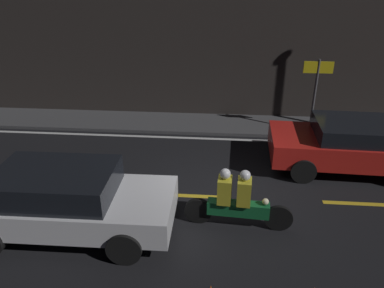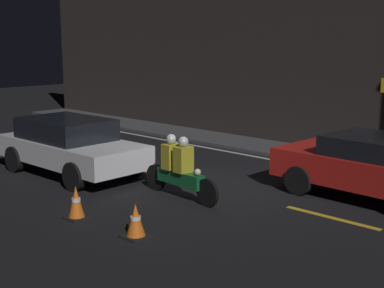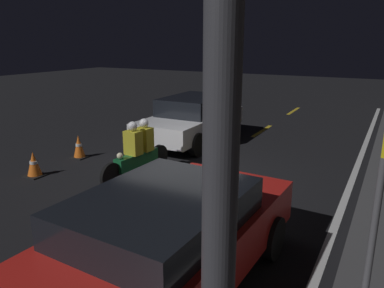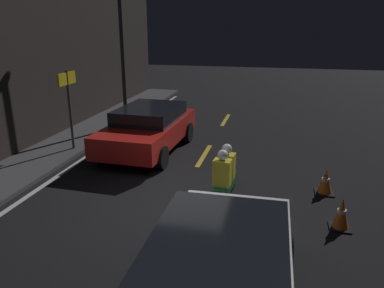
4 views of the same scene
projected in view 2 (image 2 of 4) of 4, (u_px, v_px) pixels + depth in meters
ground_plane at (199, 184)px, 12.67m from camera, size 56.00×56.00×0.00m
raised_curb at (303, 153)px, 15.89m from camera, size 28.00×1.78×0.11m
building_front at (327, 29)px, 15.93m from camera, size 28.00×0.30×7.37m
lane_dash_b at (68, 152)px, 16.40m from camera, size 2.00×0.14×0.01m
lane_dash_c at (170, 177)px, 13.35m from camera, size 2.00×0.14×0.01m
lane_dash_d at (331, 218)px, 10.30m from camera, size 2.00×0.14×0.01m
lane_solid_kerb at (281, 161)px, 15.09m from camera, size 25.20×0.14×0.01m
sedan_white at (70, 145)px, 13.53m from camera, size 4.29×1.96×1.42m
taxi_red at (377, 165)px, 11.37m from camera, size 4.25×2.14×1.37m
motorcycle at (179, 169)px, 11.53m from camera, size 2.29×0.41×1.37m
traffic_cone_near at (76, 203)px, 10.22m from camera, size 0.40×0.40×0.64m
traffic_cone_mid at (136, 221)px, 9.24m from camera, size 0.43×0.43×0.60m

